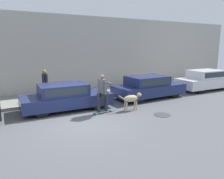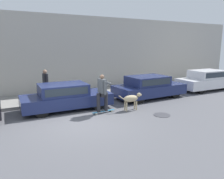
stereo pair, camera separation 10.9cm
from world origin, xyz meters
name	(u,v)px [view 1 (the left image)]	position (x,y,z in m)	size (l,w,h in m)	color
ground_plane	(83,123)	(0.00, 0.00, 0.00)	(36.00, 36.00, 0.00)	#545459
back_wall	(46,55)	(0.00, 5.82, 2.43)	(32.00, 0.30, 4.87)	#ADA89E
sidewalk_curb	(54,98)	(0.00, 4.37, 0.07)	(30.00, 2.56, 0.15)	gray
parked_car_1	(66,97)	(-0.01, 2.11, 0.61)	(4.24, 1.84, 1.25)	black
parked_car_2	(148,87)	(4.91, 2.11, 0.63)	(4.23, 1.87, 1.29)	black
parked_car_3	(206,80)	(9.96, 2.11, 0.65)	(4.54, 1.82, 1.35)	black
dog	(131,99)	(2.65, 0.50, 0.55)	(1.22, 0.37, 0.81)	tan
skateboarder	(103,92)	(1.26, 0.73, 1.00)	(2.32, 0.66, 1.76)	beige
pedestrian_with_bag	(45,83)	(-0.54, 3.98, 1.04)	(0.24, 0.67, 1.60)	#28282D
manhole_cover	(162,115)	(3.43, -0.78, 0.01)	(0.73, 0.73, 0.01)	#38383D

